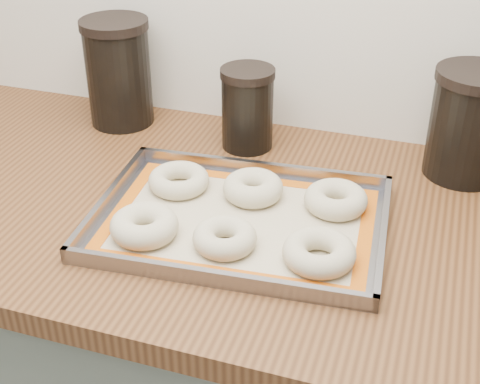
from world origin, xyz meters
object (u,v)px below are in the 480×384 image
(bagel_back_left, at_px, (179,180))
(canister_mid, at_px, (247,108))
(bagel_front_left, at_px, (144,226))
(canister_right, at_px, (470,124))
(bagel_front_mid, at_px, (225,238))
(canister_left, at_px, (118,72))
(bagel_back_mid, at_px, (253,188))
(baking_tray, at_px, (240,220))
(bagel_front_right, at_px, (319,252))
(bagel_back_right, at_px, (336,199))

(bagel_back_left, relative_size, canister_mid, 0.66)
(bagel_front_left, relative_size, canister_right, 0.54)
(bagel_back_left, bearing_deg, bagel_front_left, -88.14)
(bagel_back_left, distance_m, canister_right, 0.52)
(bagel_front_mid, xyz_separation_m, canister_left, (-0.35, 0.36, 0.09))
(bagel_back_left, xyz_separation_m, bagel_back_mid, (0.13, 0.01, 0.00))
(baking_tray, relative_size, canister_left, 2.24)
(bagel_front_right, height_order, bagel_back_right, same)
(bagel_back_left, xyz_separation_m, canister_left, (-0.22, 0.22, 0.09))
(bagel_front_left, bearing_deg, canister_right, 38.66)
(bagel_front_right, relative_size, bagel_back_left, 1.03)
(bagel_front_right, bearing_deg, bagel_front_left, -176.00)
(canister_right, bearing_deg, baking_tray, -139.55)
(bagel_front_right, relative_size, bagel_back_right, 1.04)
(bagel_back_left, relative_size, bagel_back_right, 1.01)
(bagel_front_right, bearing_deg, bagel_back_right, 91.94)
(baking_tray, height_order, bagel_front_left, bagel_front_left)
(baking_tray, distance_m, canister_right, 0.44)
(baking_tray, bearing_deg, bagel_front_mid, -90.19)
(bagel_front_mid, xyz_separation_m, bagel_back_mid, (-0.00, 0.15, 0.00))
(bagel_front_left, xyz_separation_m, bagel_back_left, (-0.00, 0.15, -0.00))
(baking_tray, bearing_deg, canister_right, 40.45)
(bagel_front_right, xyz_separation_m, canister_right, (0.19, 0.35, 0.08))
(bagel_front_mid, distance_m, canister_right, 0.49)
(bagel_back_mid, bearing_deg, bagel_front_right, -44.43)
(bagel_front_mid, bearing_deg, bagel_front_right, 2.95)
(canister_left, bearing_deg, bagel_back_mid, -31.07)
(bagel_front_mid, distance_m, bagel_back_mid, 0.15)
(bagel_front_mid, bearing_deg, canister_right, 47.02)
(bagel_back_right, relative_size, canister_right, 0.53)
(baking_tray, bearing_deg, bagel_back_mid, 91.38)
(baking_tray, relative_size, bagel_front_left, 4.56)
(bagel_front_left, relative_size, canister_left, 0.49)
(bagel_front_right, bearing_deg, canister_left, 144.51)
(canister_mid, bearing_deg, baking_tray, -74.84)
(bagel_front_mid, relative_size, bagel_back_left, 0.93)
(canister_mid, bearing_deg, bagel_front_left, -99.22)
(baking_tray, relative_size, bagel_back_mid, 4.75)
(baking_tray, height_order, bagel_front_mid, bagel_front_mid)
(canister_right, bearing_deg, bagel_front_left, -141.34)
(bagel_back_right, height_order, canister_mid, canister_mid)
(bagel_back_mid, bearing_deg, bagel_front_mid, -89.39)
(bagel_front_right, distance_m, bagel_back_right, 0.15)
(canister_mid, bearing_deg, canister_right, 2.72)
(canister_left, bearing_deg, bagel_front_left, -58.89)
(bagel_front_left, distance_m, canister_left, 0.44)
(bagel_front_left, relative_size, bagel_back_right, 1.02)
(bagel_front_mid, bearing_deg, bagel_back_right, 48.78)
(baking_tray, distance_m, bagel_front_mid, 0.07)
(bagel_front_left, height_order, bagel_front_right, bagel_front_left)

